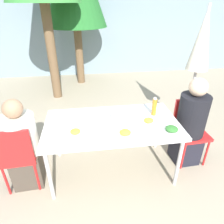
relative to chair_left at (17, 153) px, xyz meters
name	(u,v)px	position (x,y,z in m)	size (l,w,h in m)	color
ground_plane	(112,168)	(1.10, 0.14, -0.52)	(24.00, 24.00, 0.00)	tan
building_facade	(92,22)	(1.10, 4.39, 0.98)	(10.00, 0.20, 3.00)	gray
dining_table	(112,127)	(1.10, 0.14, 0.17)	(1.60, 0.86, 0.74)	white
chair_left	(17,153)	(0.00, 0.00, 0.00)	(0.42, 0.42, 0.88)	red
person_left	(23,147)	(0.05, 0.08, 0.01)	(0.38, 0.38, 1.15)	#473D33
chair_right	(189,126)	(2.19, 0.27, 0.00)	(0.42, 0.42, 0.88)	red
person_right	(190,125)	(2.15, 0.19, 0.06)	(0.37, 0.37, 1.24)	black
closed_umbrella	(201,46)	(2.53, 0.95, 0.92)	(0.36, 0.36, 2.00)	#333333
plate_0	(149,121)	(1.53, 0.08, 0.24)	(0.20, 0.20, 0.06)	white
plate_1	(172,130)	(1.73, -0.13, 0.25)	(0.25, 0.25, 0.07)	white
plate_2	(75,132)	(0.67, -0.03, 0.24)	(0.20, 0.20, 0.06)	white
plate_3	(125,133)	(1.20, -0.13, 0.24)	(0.22, 0.22, 0.06)	white
bottle	(154,107)	(1.65, 0.27, 0.33)	(0.06, 0.06, 0.24)	#B7751E
drinking_cup	(115,117)	(1.14, 0.20, 0.27)	(0.08, 0.08, 0.09)	white
salad_bowl	(81,114)	(0.72, 0.36, 0.25)	(0.17, 0.17, 0.06)	white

